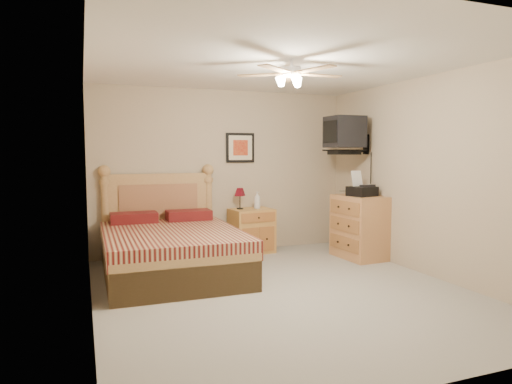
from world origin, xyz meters
TOP-DOWN VIEW (x-y plane):
  - floor at (0.00, 0.00)m, footprint 4.50×4.50m
  - ceiling at (0.00, 0.00)m, footprint 4.00×4.50m
  - wall_back at (0.00, 2.25)m, footprint 4.00×0.04m
  - wall_front at (0.00, -2.25)m, footprint 4.00×0.04m
  - wall_left at (-2.00, 0.00)m, footprint 0.04×4.50m
  - wall_right at (2.00, 0.00)m, footprint 0.04×4.50m
  - bed at (-1.02, 1.12)m, footprint 1.64×2.14m
  - nightstand at (0.38, 2.00)m, footprint 0.67×0.53m
  - table_lamp at (0.21, 2.06)m, footprint 0.18×0.18m
  - lotion_bottle at (0.47, 2.00)m, footprint 0.13×0.13m
  - framed_picture at (0.27, 2.23)m, footprint 0.46×0.04m
  - dresser at (1.73, 1.09)m, footprint 0.59×0.81m
  - fax_machine at (1.72, 1.03)m, footprint 0.41×0.42m
  - magazine_lower at (1.72, 1.40)m, footprint 0.25×0.29m
  - magazine_upper at (1.71, 1.43)m, footprint 0.30×0.34m
  - wall_tv at (1.75, 1.34)m, footprint 0.56×0.46m
  - ceiling_fan at (0.00, -0.20)m, footprint 1.14×1.14m

SIDE VIEW (x-z plane):
  - floor at x=0.00m, z-range 0.00..0.00m
  - nightstand at x=0.38m, z-range 0.00..0.68m
  - dresser at x=1.73m, z-range 0.00..0.92m
  - bed at x=-1.02m, z-range 0.00..1.37m
  - lotion_bottle at x=0.47m, z-range 0.68..0.94m
  - table_lamp at x=0.21m, z-range 0.68..1.00m
  - magazine_lower at x=1.72m, z-range 0.92..0.94m
  - magazine_upper at x=1.71m, z-range 0.94..0.96m
  - fax_machine at x=1.72m, z-range 0.92..1.28m
  - wall_back at x=0.00m, z-range 0.00..2.50m
  - wall_front at x=0.00m, z-range 0.00..2.50m
  - wall_left at x=-2.00m, z-range 0.00..2.50m
  - wall_right at x=2.00m, z-range 0.00..2.50m
  - framed_picture at x=0.27m, z-range 1.39..1.85m
  - wall_tv at x=1.75m, z-range 1.52..2.10m
  - ceiling_fan at x=0.00m, z-range 2.22..2.50m
  - ceiling at x=0.00m, z-range 2.48..2.52m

